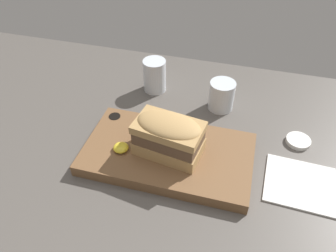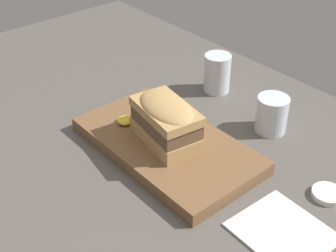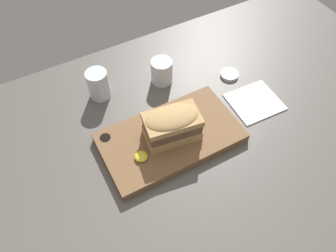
{
  "view_description": "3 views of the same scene",
  "coord_description": "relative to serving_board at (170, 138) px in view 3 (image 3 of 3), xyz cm",
  "views": [
    {
      "loc": [
        10.22,
        -45.31,
        56.9
      ],
      "look_at": [
        -3.02,
        3.33,
        11.19
      ],
      "focal_mm": 35.0,
      "sensor_mm": 36.0,
      "label": 1
    },
    {
      "loc": [
        53.32,
        -45.12,
        58.51
      ],
      "look_at": [
        0.09,
        0.52,
        10.44
      ],
      "focal_mm": 50.0,
      "sensor_mm": 36.0,
      "label": 2
    },
    {
      "loc": [
        -27.21,
        -40.7,
        76.0
      ],
      "look_at": [
        -4.16,
        1.71,
        10.7
      ],
      "focal_mm": 35.0,
      "sensor_mm": 36.0,
      "label": 3
    }
  ],
  "objects": [
    {
      "name": "dining_table",
      "position": [
        2.95,
        -2.77,
        -2.37
      ],
      "size": [
        160.02,
        92.51,
        2.0
      ],
      "color": "#56514C",
      "rests_on": "ground"
    },
    {
      "name": "water_glass",
      "position": [
        -10.41,
        24.52,
        2.62
      ],
      "size": [
        6.28,
        6.28,
        9.18
      ],
      "color": "silver",
      "rests_on": "dining_table"
    },
    {
      "name": "wine_glass",
      "position": [
        8.7,
        21.16,
        2.34
      ],
      "size": [
        6.61,
        6.61,
        7.8
      ],
      "color": "silver",
      "rests_on": "dining_table"
    },
    {
      "name": "napkin",
      "position": [
        28.66,
        -0.0,
        -1.17
      ],
      "size": [
        14.94,
        13.7,
        0.4
      ],
      "rotation": [
        0.0,
        0.0,
        -0.04
      ],
      "color": "white",
      "rests_on": "dining_table"
    },
    {
      "name": "serving_board",
      "position": [
        0.0,
        0.0,
        0.0
      ],
      "size": [
        36.98,
        20.59,
        2.81
      ],
      "color": "brown",
      "rests_on": "dining_table"
    },
    {
      "name": "mustard_dollop",
      "position": [
        -9.83,
        -2.95,
        2.04
      ],
      "size": [
        3.37,
        3.37,
        1.35
      ],
      "color": "yellow",
      "rests_on": "serving_board"
    },
    {
      "name": "sandwich",
      "position": [
        0.33,
        -0.4,
        6.21
      ],
      "size": [
        15.23,
        10.32,
        9.0
      ],
      "rotation": [
        0.0,
        0.0,
        -0.15
      ],
      "color": "tan",
      "rests_on": "serving_board"
    },
    {
      "name": "condiment_dish",
      "position": [
        28.44,
        12.79,
        -0.85
      ],
      "size": [
        5.66,
        5.66,
        1.05
      ],
      "color": "white",
      "rests_on": "dining_table"
    }
  ]
}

